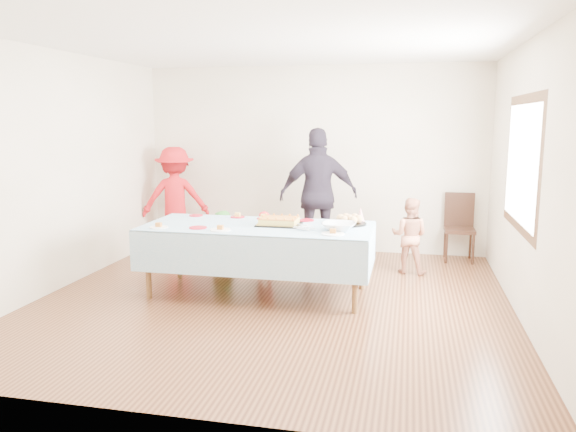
{
  "coord_description": "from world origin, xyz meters",
  "views": [
    {
      "loc": [
        1.4,
        -5.67,
        1.93
      ],
      "look_at": [
        0.1,
        0.3,
        0.87
      ],
      "focal_mm": 35.0,
      "sensor_mm": 36.0,
      "label": 1
    }
  ],
  "objects_px": {
    "party_table": "(258,230)",
    "birthday_cake": "(279,221)",
    "dining_chair": "(459,223)",
    "adult_left": "(175,198)"
  },
  "relations": [
    {
      "from": "party_table",
      "to": "birthday_cake",
      "type": "height_order",
      "value": "birthday_cake"
    },
    {
      "from": "birthday_cake",
      "to": "dining_chair",
      "type": "xyz_separation_m",
      "value": [
        2.09,
        2.03,
        -0.3
      ]
    },
    {
      "from": "birthday_cake",
      "to": "dining_chair",
      "type": "distance_m",
      "value": 2.93
    },
    {
      "from": "adult_left",
      "to": "party_table",
      "type": "bearing_deg",
      "value": 115.69
    },
    {
      "from": "dining_chair",
      "to": "party_table",
      "type": "bearing_deg",
      "value": -138.03
    },
    {
      "from": "dining_chair",
      "to": "adult_left",
      "type": "xyz_separation_m",
      "value": [
        -4.11,
        -0.19,
        0.25
      ]
    },
    {
      "from": "birthday_cake",
      "to": "dining_chair",
      "type": "height_order",
      "value": "dining_chair"
    },
    {
      "from": "birthday_cake",
      "to": "party_table",
      "type": "bearing_deg",
      "value": -163.23
    },
    {
      "from": "birthday_cake",
      "to": "adult_left",
      "type": "height_order",
      "value": "adult_left"
    },
    {
      "from": "party_table",
      "to": "dining_chair",
      "type": "relative_size",
      "value": 2.69
    }
  ]
}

